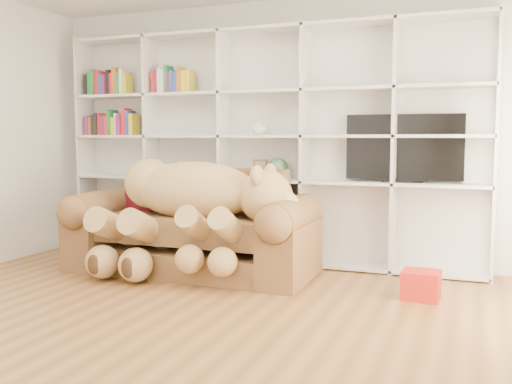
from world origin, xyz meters
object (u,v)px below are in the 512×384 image
at_px(teddy_bear, 190,202).
at_px(tv, 404,149).
at_px(sofa, 193,233).
at_px(gift_box, 421,285).

xyz_separation_m(teddy_bear, tv, (1.81, 0.90, 0.49)).
xyz_separation_m(sofa, tv, (1.88, 0.71, 0.81)).
xyz_separation_m(sofa, gift_box, (2.14, -0.21, -0.26)).
height_order(sofa, gift_box, sofa).
bearing_deg(sofa, teddy_bear, -69.92).
xyz_separation_m(teddy_bear, gift_box, (2.07, -0.02, -0.58)).
bearing_deg(teddy_bear, tv, 23.49).
relative_size(teddy_bear, tv, 1.69).
bearing_deg(gift_box, teddy_bear, 179.56).
distance_m(sofa, teddy_bear, 0.38).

